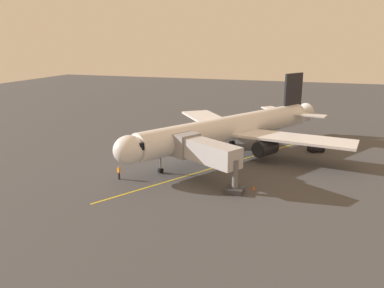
# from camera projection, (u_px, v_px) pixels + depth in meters

# --- Properties ---
(ground_plane) EXTENTS (220.00, 220.00, 0.00)m
(ground_plane) POSITION_uv_depth(u_px,v_px,m) (233.00, 150.00, 61.11)
(ground_plane) COLOR #424244
(apron_lead_in_line) EXTENTS (20.82, 34.40, 0.01)m
(apron_lead_in_line) POSITION_uv_depth(u_px,v_px,m) (222.00, 165.00, 53.43)
(apron_lead_in_line) COLOR yellow
(apron_lead_in_line) RESTS_ON ground
(airplane) EXTENTS (30.64, 36.26, 11.50)m
(airplane) POSITION_uv_depth(u_px,v_px,m) (233.00, 128.00, 58.06)
(airplane) COLOR white
(airplane) RESTS_ON ground
(jet_bridge) EXTENTS (10.74, 7.84, 5.40)m
(jet_bridge) POSITION_uv_depth(u_px,v_px,m) (202.00, 151.00, 47.08)
(jet_bridge) COLOR #B7B7BC
(jet_bridge) RESTS_ON ground
(ground_crew_marshaller) EXTENTS (0.46, 0.37, 1.71)m
(ground_crew_marshaller) POSITION_uv_depth(u_px,v_px,m) (119.00, 173.00, 47.93)
(ground_crew_marshaller) COLOR #23232D
(ground_crew_marshaller) RESTS_ON ground
(tug_near_nose) EXTENTS (2.70, 2.67, 1.50)m
(tug_near_nose) POSITION_uv_depth(u_px,v_px,m) (212.00, 127.00, 73.58)
(tug_near_nose) COLOR #2D3899
(tug_near_nose) RESTS_ON ground
(tug_portside) EXTENTS (2.74, 2.46, 1.50)m
(tug_portside) POSITION_uv_depth(u_px,v_px,m) (316.00, 147.00, 59.82)
(tug_portside) COLOR black
(tug_portside) RESTS_ON ground
(tug_starboard_side) EXTENTS (2.65, 2.72, 1.50)m
(tug_starboard_side) POSITION_uv_depth(u_px,v_px,m) (172.00, 133.00, 68.95)
(tug_starboard_side) COLOR white
(tug_starboard_side) RESTS_ON ground
(safety_cone_nose_left) EXTENTS (0.32, 0.32, 0.55)m
(safety_cone_nose_left) POSITION_uv_depth(u_px,v_px,m) (151.00, 156.00, 56.80)
(safety_cone_nose_left) COLOR #F2590F
(safety_cone_nose_left) RESTS_ON ground
(safety_cone_nose_right) EXTENTS (0.32, 0.32, 0.55)m
(safety_cone_nose_right) POSITION_uv_depth(u_px,v_px,m) (254.00, 188.00, 44.65)
(safety_cone_nose_right) COLOR #F2590F
(safety_cone_nose_right) RESTS_ON ground
(safety_cone_wing_port) EXTENTS (0.32, 0.32, 0.55)m
(safety_cone_wing_port) POSITION_uv_depth(u_px,v_px,m) (137.00, 144.00, 63.65)
(safety_cone_wing_port) COLOR #F2590F
(safety_cone_wing_port) RESTS_ON ground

